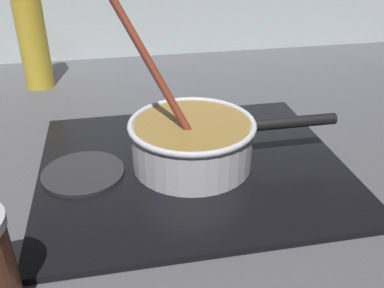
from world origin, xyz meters
The scene contains 6 objects.
ground centered at (0.00, 0.00, -0.02)m, with size 2.40×1.60×0.04m, color #4C4C51.
hob_plate centered at (0.04, 0.06, 0.01)m, with size 0.56×0.48×0.01m, color black.
burner_ring centered at (0.04, 0.06, 0.02)m, with size 0.17×0.17×0.01m, color #592D0C.
spare_burner centered at (-0.16, 0.06, 0.01)m, with size 0.15×0.15×0.01m, color #262628.
cooking_pan centered at (0.04, 0.06, 0.06)m, with size 0.41×0.23×0.30m.
sauce_bottle centered at (-0.29, 0.56, 0.13)m, with size 0.07×0.07×0.30m.
Camera 1 is at (-0.09, -0.61, 0.43)m, focal length 39.89 mm.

